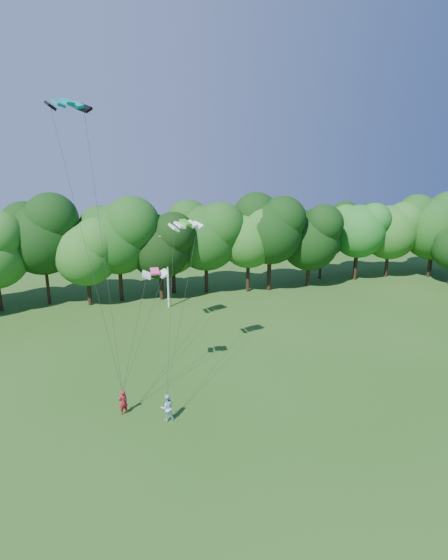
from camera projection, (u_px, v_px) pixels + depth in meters
name	position (u px, v px, depth m)	size (l,w,h in m)	color
ground	(273.00, 511.00, 22.08)	(160.00, 160.00, 0.00)	#234B14
utility_pole	(168.00, 271.00, 51.29)	(1.75, 0.40, 8.82)	silver
kite_flyer_left	(123.00, 402.00, 30.29)	(0.66, 0.43, 1.80)	maroon
kite_flyer_right	(167.00, 407.00, 29.56)	(0.93, 0.73, 1.92)	#B0D8F4
kite_teal	(67.00, 101.00, 31.18)	(3.36, 2.43, 0.61)	#048A8D
kite_green	(186.00, 222.00, 33.60)	(2.79, 1.80, 0.42)	green
kite_pink	(155.00, 271.00, 31.80)	(1.87, 0.95, 0.38)	#F84581
tree_back_center	(160.00, 241.00, 53.43)	(8.31, 8.31, 12.08)	#311B13
tree_back_east	(359.00, 228.00, 62.46)	(8.36, 8.36, 12.16)	black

